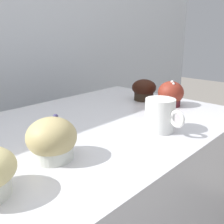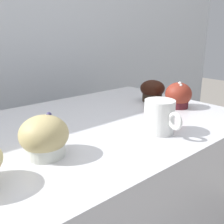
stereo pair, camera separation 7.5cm
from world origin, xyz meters
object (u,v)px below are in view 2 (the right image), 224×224
Objects in this scene: muffin_back_right at (44,137)px; muffin_front_left at (152,90)px; coffee_cup at (160,116)px; muffin_back_left at (178,96)px.

muffin_front_left is at bearing 16.05° from muffin_back_right.
muffin_front_left is (0.55, 0.16, -0.00)m from muffin_back_right.
coffee_cup is at bearing -14.60° from muffin_back_right.
muffin_back_right is at bearing 165.40° from coffee_cup.
muffin_back_left is 0.12m from muffin_front_left.
muffin_back_right is 0.88× the size of coffee_cup.
muffin_back_right is at bearing -163.95° from muffin_front_left.
muffin_back_left is 0.78× the size of coffee_cup.
coffee_cup is at bearing -136.14° from muffin_front_left.
muffin_back_right reaches higher than coffee_cup.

